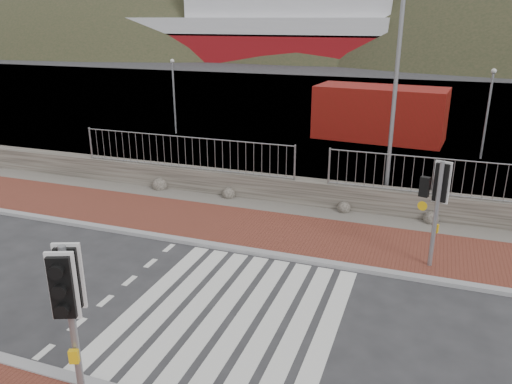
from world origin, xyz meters
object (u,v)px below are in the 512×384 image
at_px(ferry, 251,24).
at_px(streetlight, 401,73).
at_px(traffic_signal_near, 68,294).
at_px(traffic_signal_far, 437,192).
at_px(shipping_container, 380,113).

relative_size(ferry, streetlight, 6.15).
distance_m(traffic_signal_near, streetlight, 12.42).
distance_m(traffic_signal_near, traffic_signal_far, 8.97).
bearing_deg(traffic_signal_far, ferry, -49.21).
relative_size(ferry, traffic_signal_near, 16.60).
bearing_deg(streetlight, shipping_container, 97.33).
xyz_separation_m(ferry, traffic_signal_near, (23.35, -71.35, -3.18)).
xyz_separation_m(ferry, shipping_container, (25.63, -49.52, -3.96)).
height_order(ferry, traffic_signal_near, ferry).
height_order(ferry, traffic_signal_far, ferry).
relative_size(traffic_signal_near, traffic_signal_far, 1.04).
relative_size(streetlight, shipping_container, 1.21).
relative_size(ferry, shipping_container, 7.43).
xyz_separation_m(traffic_signal_far, shipping_container, (-3.03, 14.60, -0.72)).
height_order(traffic_signal_near, traffic_signal_far, traffic_signal_near).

